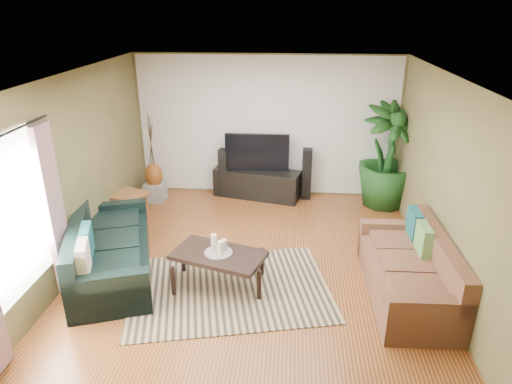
# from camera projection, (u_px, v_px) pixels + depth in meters

# --- Properties ---
(floor) EXTENTS (5.50, 5.50, 0.00)m
(floor) POSITION_uv_depth(u_px,v_px,m) (255.00, 263.00, 6.69)
(floor) COLOR #9F5329
(floor) RESTS_ON ground
(ceiling) EXTENTS (5.50, 5.50, 0.00)m
(ceiling) POSITION_uv_depth(u_px,v_px,m) (255.00, 76.00, 5.66)
(ceiling) COLOR white
(ceiling) RESTS_ON ground
(wall_back) EXTENTS (5.00, 0.00, 5.00)m
(wall_back) POSITION_uv_depth(u_px,v_px,m) (267.00, 127.00, 8.71)
(wall_back) COLOR brown
(wall_back) RESTS_ON ground
(wall_front) EXTENTS (5.00, 0.00, 5.00)m
(wall_front) POSITION_uv_depth(u_px,v_px,m) (226.00, 298.00, 3.64)
(wall_front) COLOR brown
(wall_front) RESTS_ON ground
(wall_left) EXTENTS (0.00, 5.50, 5.50)m
(wall_left) POSITION_uv_depth(u_px,v_px,m) (77.00, 172.00, 6.36)
(wall_left) COLOR brown
(wall_left) RESTS_ON ground
(wall_right) EXTENTS (0.00, 5.50, 5.50)m
(wall_right) POSITION_uv_depth(u_px,v_px,m) (444.00, 183.00, 5.99)
(wall_right) COLOR brown
(wall_right) RESTS_ON ground
(backwall_panel) EXTENTS (4.90, 0.00, 4.90)m
(backwall_panel) POSITION_uv_depth(u_px,v_px,m) (267.00, 127.00, 8.70)
(backwall_panel) COLOR white
(backwall_panel) RESTS_ON ground
(window_pane) EXTENTS (0.00, 1.80, 1.80)m
(window_pane) POSITION_uv_depth(u_px,v_px,m) (11.00, 219.00, 4.87)
(window_pane) COLOR white
(window_pane) RESTS_ON ground
(curtain_far) EXTENTS (0.08, 0.35, 2.20)m
(curtain_far) POSITION_uv_depth(u_px,v_px,m) (54.00, 211.00, 5.65)
(curtain_far) COLOR gray
(curtain_far) RESTS_ON ground
(sofa_left) EXTENTS (1.67, 2.50, 0.85)m
(sofa_left) POSITION_uv_depth(u_px,v_px,m) (111.00, 244.00, 6.34)
(sofa_left) COLOR black
(sofa_left) RESTS_ON floor
(sofa_right) EXTENTS (0.97, 2.07, 0.85)m
(sofa_right) POSITION_uv_depth(u_px,v_px,m) (408.00, 266.00, 5.81)
(sofa_right) COLOR brown
(sofa_right) RESTS_ON floor
(area_rug) EXTENTS (2.97, 2.39, 0.01)m
(area_rug) POSITION_uv_depth(u_px,v_px,m) (230.00, 288.00, 6.09)
(area_rug) COLOR tan
(area_rug) RESTS_ON floor
(coffee_table) EXTENTS (1.34, 0.99, 0.49)m
(coffee_table) POSITION_uv_depth(u_px,v_px,m) (219.00, 269.00, 6.09)
(coffee_table) COLOR black
(coffee_table) RESTS_ON floor
(candle_tray) EXTENTS (0.37, 0.37, 0.02)m
(candle_tray) POSITION_uv_depth(u_px,v_px,m) (218.00, 253.00, 6.00)
(candle_tray) COLOR gray
(candle_tray) RESTS_ON coffee_table
(candle_tall) EXTENTS (0.08, 0.08, 0.24)m
(candle_tall) POSITION_uv_depth(u_px,v_px,m) (214.00, 243.00, 5.98)
(candle_tall) COLOR beige
(candle_tall) RESTS_ON candle_tray
(candle_mid) EXTENTS (0.08, 0.08, 0.18)m
(candle_mid) POSITION_uv_depth(u_px,v_px,m) (221.00, 248.00, 5.92)
(candle_mid) COLOR #F4E4CE
(candle_mid) RESTS_ON candle_tray
(candle_short) EXTENTS (0.08, 0.08, 0.15)m
(candle_short) POSITION_uv_depth(u_px,v_px,m) (224.00, 245.00, 6.01)
(candle_short) COLOR beige
(candle_short) RESTS_ON candle_tray
(tv_stand) EXTENTS (1.73, 0.87, 0.55)m
(tv_stand) POSITION_uv_depth(u_px,v_px,m) (257.00, 183.00, 8.90)
(tv_stand) COLOR black
(tv_stand) RESTS_ON floor
(television) EXTENTS (1.22, 0.07, 0.72)m
(television) POSITION_uv_depth(u_px,v_px,m) (257.00, 152.00, 8.66)
(television) COLOR black
(television) RESTS_ON tv_stand
(speaker_left) EXTENTS (0.20, 0.22, 0.95)m
(speaker_left) POSITION_uv_depth(u_px,v_px,m) (224.00, 173.00, 8.87)
(speaker_left) COLOR black
(speaker_left) RESTS_ON floor
(speaker_right) EXTENTS (0.19, 0.21, 1.00)m
(speaker_right) POSITION_uv_depth(u_px,v_px,m) (307.00, 174.00, 8.74)
(speaker_right) COLOR black
(speaker_right) RESTS_ON floor
(potted_plant) EXTENTS (1.37, 1.37, 1.91)m
(potted_plant) POSITION_uv_depth(u_px,v_px,m) (388.00, 156.00, 8.29)
(potted_plant) COLOR #164316
(potted_plant) RESTS_ON floor
(plant_pot) EXTENTS (0.35, 0.35, 0.27)m
(plant_pot) POSITION_uv_depth(u_px,v_px,m) (383.00, 198.00, 8.61)
(plant_pot) COLOR black
(plant_pot) RESTS_ON floor
(pedestal) EXTENTS (0.37, 0.37, 0.36)m
(pedestal) POSITION_uv_depth(u_px,v_px,m) (155.00, 192.00, 8.75)
(pedestal) COLOR gray
(pedestal) RESTS_ON floor
(vase) EXTENTS (0.33, 0.33, 0.46)m
(vase) POSITION_uv_depth(u_px,v_px,m) (154.00, 175.00, 8.62)
(vase) COLOR brown
(vase) RESTS_ON pedestal
(side_table) EXTENTS (0.66, 0.66, 0.55)m
(side_table) POSITION_uv_depth(u_px,v_px,m) (130.00, 208.00, 7.82)
(side_table) COLOR brown
(side_table) RESTS_ON floor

